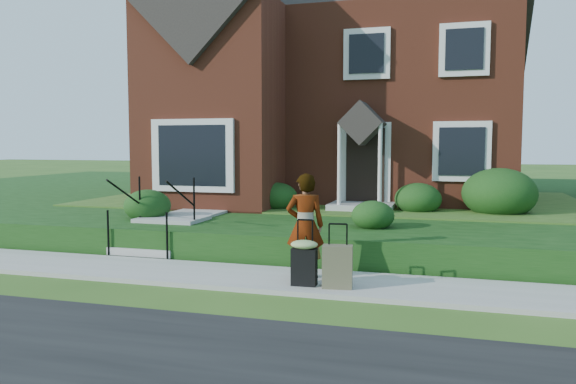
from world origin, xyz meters
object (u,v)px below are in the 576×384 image
at_px(suitcase_olive, 337,266).
at_px(front_steps, 162,229).
at_px(woman, 305,225).
at_px(suitcase_black, 304,260).

bearing_deg(suitcase_olive, front_steps, 144.33).
relative_size(front_steps, suitcase_olive, 2.03).
xyz_separation_m(woman, suitcase_black, (0.13, -0.54, -0.46)).
bearing_deg(woman, suitcase_black, 86.20).
relative_size(woman, suitcase_olive, 1.74).
distance_m(front_steps, woman, 3.98).
bearing_deg(suitcase_black, front_steps, 146.27).
distance_m(front_steps, suitcase_olive, 4.78).
xyz_separation_m(woman, suitcase_olive, (0.65, -0.54, -0.53)).
relative_size(front_steps, suitcase_black, 1.95).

